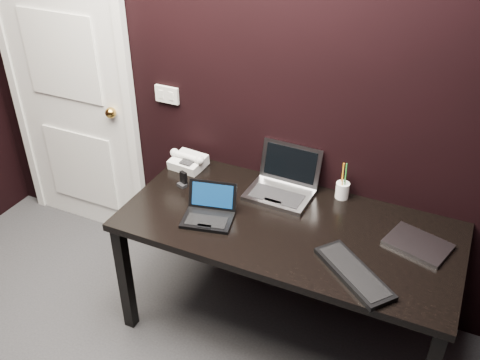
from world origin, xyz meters
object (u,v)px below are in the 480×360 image
at_px(silver_laptop, 282,186).
at_px(closed_laptop, 418,244).
at_px(desk_phone, 188,161).
at_px(mobile_phone, 183,181).
at_px(ext_keyboard, 354,273).
at_px(door, 69,87).
at_px(pen_cup, 342,190).
at_px(desk, 288,236).
at_px(netbook, 209,213).

distance_m(silver_laptop, closed_laptop, 0.77).
relative_size(desk_phone, mobile_phone, 2.66).
distance_m(ext_keyboard, mobile_phone, 1.10).
relative_size(door, desk_phone, 9.18).
bearing_deg(pen_cup, desk, -117.11).
distance_m(silver_laptop, pen_cup, 0.32).
height_order(door, mobile_phone, door).
distance_m(door, pen_cup, 1.84).
distance_m(door, desk_phone, 0.96).
relative_size(door, silver_laptop, 6.06).
relative_size(desk, pen_cup, 7.96).
xyz_separation_m(door, desk, (1.65, -0.38, -0.38)).
bearing_deg(ext_keyboard, desk_phone, 156.27).
xyz_separation_m(ext_keyboard, pen_cup, (-0.22, 0.57, 0.04)).
bearing_deg(door, desk, -12.82).
relative_size(netbook, mobile_phone, 3.36).
relative_size(netbook, desk_phone, 1.26).
bearing_deg(pen_cup, ext_keyboard, -69.15).
xyz_separation_m(ext_keyboard, closed_laptop, (0.23, 0.33, -0.00)).
distance_m(ext_keyboard, closed_laptop, 0.40).
height_order(door, netbook, door).
bearing_deg(door, mobile_phone, -16.49).
height_order(closed_laptop, mobile_phone, mobile_phone).
distance_m(desk, netbook, 0.42).
bearing_deg(desk, closed_laptop, 9.24).
height_order(closed_laptop, pen_cup, pen_cup).
distance_m(door, silver_laptop, 1.54).
bearing_deg(mobile_phone, desk, -7.08).
height_order(door, silver_laptop, door).
bearing_deg(closed_laptop, ext_keyboard, -124.38).
relative_size(ext_keyboard, pen_cup, 1.97).
xyz_separation_m(netbook, closed_laptop, (1.01, 0.22, -0.02)).
bearing_deg(mobile_phone, closed_laptop, 0.86).
distance_m(desk, mobile_phone, 0.67).
height_order(ext_keyboard, closed_laptop, ext_keyboard).
distance_m(netbook, closed_laptop, 1.03).
xyz_separation_m(door, silver_laptop, (1.52, -0.13, -0.26)).
height_order(desk, silver_laptop, silver_laptop).
distance_m(desk, pen_cup, 0.41).
height_order(ext_keyboard, mobile_phone, mobile_phone).
distance_m(mobile_phone, pen_cup, 0.87).
relative_size(door, mobile_phone, 24.38).
bearing_deg(ext_keyboard, silver_laptop, 137.93).
bearing_deg(desk, door, 167.18).
bearing_deg(netbook, silver_laptop, 55.50).
bearing_deg(desk_phone, mobile_phone, -68.48).
bearing_deg(door, pen_cup, -0.95).
xyz_separation_m(desk, desk_phone, (-0.73, 0.27, 0.12)).
distance_m(closed_laptop, mobile_phone, 1.28).
bearing_deg(silver_laptop, pen_cup, 17.49).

